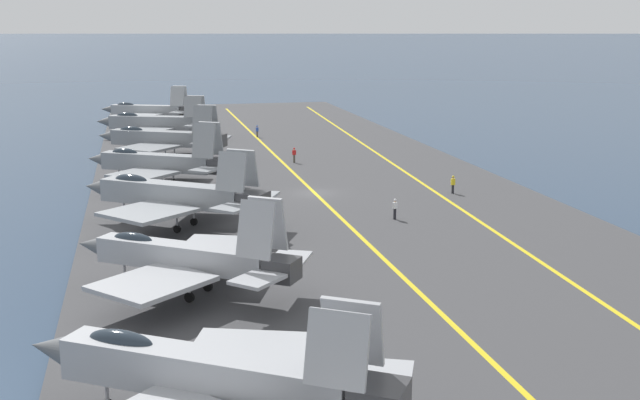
{
  "coord_description": "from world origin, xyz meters",
  "views": [
    {
      "loc": [
        -73.52,
        16.23,
        16.66
      ],
      "look_at": [
        -13.9,
        2.65,
        2.9
      ],
      "focal_mm": 45.0,
      "sensor_mm": 36.0,
      "label": 1
    }
  ],
  "objects_px": {
    "parked_jet_sixth": "(163,138)",
    "parked_jet_seventh": "(156,123)",
    "crew_blue_vest": "(257,131)",
    "parked_jet_eighth": "(149,110)",
    "parked_jet_fifth": "(160,162)",
    "parked_jet_fourth": "(175,195)",
    "crew_yellow_vest": "(453,184)",
    "parked_jet_second": "(211,375)",
    "parked_jet_third": "(188,257)",
    "crew_white_vest": "(395,208)",
    "crew_red_vest": "(294,154)"
  },
  "relations": [
    {
      "from": "parked_jet_seventh",
      "to": "crew_red_vest",
      "type": "relative_size",
      "value": 9.4
    },
    {
      "from": "parked_jet_eighth",
      "to": "crew_red_vest",
      "type": "height_order",
      "value": "parked_jet_eighth"
    },
    {
      "from": "parked_jet_fourth",
      "to": "crew_yellow_vest",
      "type": "distance_m",
      "value": 27.62
    },
    {
      "from": "parked_jet_third",
      "to": "parked_jet_seventh",
      "type": "bearing_deg",
      "value": 0.14
    },
    {
      "from": "parked_jet_third",
      "to": "parked_jet_fourth",
      "type": "bearing_deg",
      "value": -0.14
    },
    {
      "from": "parked_jet_eighth",
      "to": "crew_yellow_vest",
      "type": "distance_m",
      "value": 65.16
    },
    {
      "from": "parked_jet_fourth",
      "to": "crew_blue_vest",
      "type": "distance_m",
      "value": 50.99
    },
    {
      "from": "parked_jet_third",
      "to": "parked_jet_seventh",
      "type": "relative_size",
      "value": 0.87
    },
    {
      "from": "parked_jet_fifth",
      "to": "parked_jet_seventh",
      "type": "height_order",
      "value": "parked_jet_fifth"
    },
    {
      "from": "crew_red_vest",
      "to": "crew_white_vest",
      "type": "distance_m",
      "value": 28.72
    },
    {
      "from": "parked_jet_second",
      "to": "crew_blue_vest",
      "type": "bearing_deg",
      "value": -9.69
    },
    {
      "from": "parked_jet_second",
      "to": "crew_white_vest",
      "type": "xyz_separation_m",
      "value": [
        32.25,
        -18.2,
        -1.56
      ]
    },
    {
      "from": "parked_jet_eighth",
      "to": "crew_yellow_vest",
      "type": "xyz_separation_m",
      "value": [
        -59.13,
        -27.36,
        -1.38
      ]
    },
    {
      "from": "parked_jet_fourth",
      "to": "parked_jet_eighth",
      "type": "bearing_deg",
      "value": 0.69
    },
    {
      "from": "crew_blue_vest",
      "to": "crew_white_vest",
      "type": "relative_size",
      "value": 0.96
    },
    {
      "from": "parked_jet_third",
      "to": "parked_jet_second",
      "type": "bearing_deg",
      "value": 179.29
    },
    {
      "from": "parked_jet_third",
      "to": "parked_jet_eighth",
      "type": "bearing_deg",
      "value": 0.52
    },
    {
      "from": "crew_blue_vest",
      "to": "crew_white_vest",
      "type": "distance_m",
      "value": 50.37
    },
    {
      "from": "crew_blue_vest",
      "to": "parked_jet_eighth",
      "type": "bearing_deg",
      "value": 39.99
    },
    {
      "from": "parked_jet_second",
      "to": "crew_yellow_vest",
      "type": "xyz_separation_m",
      "value": [
        40.77,
        -26.81,
        -1.57
      ]
    },
    {
      "from": "parked_jet_fifth",
      "to": "parked_jet_sixth",
      "type": "xyz_separation_m",
      "value": [
        16.35,
        -0.83,
        0.06
      ]
    },
    {
      "from": "parked_jet_fourth",
      "to": "parked_jet_sixth",
      "type": "height_order",
      "value": "parked_jet_sixth"
    },
    {
      "from": "parked_jet_second",
      "to": "parked_jet_eighth",
      "type": "bearing_deg",
      "value": 0.31
    },
    {
      "from": "parked_jet_fourth",
      "to": "parked_jet_sixth",
      "type": "xyz_separation_m",
      "value": [
        32.96,
        -0.2,
        -0.17
      ]
    },
    {
      "from": "parked_jet_second",
      "to": "parked_jet_seventh",
      "type": "distance_m",
      "value": 83.07
    },
    {
      "from": "parked_jet_fifth",
      "to": "parked_jet_eighth",
      "type": "height_order",
      "value": "parked_jet_fifth"
    },
    {
      "from": "parked_jet_third",
      "to": "parked_jet_fifth",
      "type": "xyz_separation_m",
      "value": [
        33.07,
        0.59,
        0.11
      ]
    },
    {
      "from": "parked_jet_second",
      "to": "crew_yellow_vest",
      "type": "bearing_deg",
      "value": -33.33
    },
    {
      "from": "parked_jet_third",
      "to": "parked_jet_seventh",
      "type": "height_order",
      "value": "parked_jet_third"
    },
    {
      "from": "parked_jet_seventh",
      "to": "crew_yellow_vest",
      "type": "xyz_separation_m",
      "value": [
        -42.3,
        -26.76,
        -1.43
      ]
    },
    {
      "from": "parked_jet_second",
      "to": "crew_yellow_vest",
      "type": "distance_m",
      "value": 48.82
    },
    {
      "from": "parked_jet_third",
      "to": "crew_yellow_vest",
      "type": "distance_m",
      "value": 35.73
    },
    {
      "from": "parked_jet_third",
      "to": "crew_white_vest",
      "type": "xyz_separation_m",
      "value": [
        15.3,
        -17.99,
        -1.41
      ]
    },
    {
      "from": "parked_jet_seventh",
      "to": "crew_white_vest",
      "type": "relative_size",
      "value": 9.5
    },
    {
      "from": "parked_jet_third",
      "to": "crew_yellow_vest",
      "type": "bearing_deg",
      "value": -48.16
    },
    {
      "from": "parked_jet_eighth",
      "to": "crew_blue_vest",
      "type": "height_order",
      "value": "parked_jet_eighth"
    },
    {
      "from": "parked_jet_sixth",
      "to": "crew_white_vest",
      "type": "xyz_separation_m",
      "value": [
        -34.12,
        -17.75,
        -1.58
      ]
    },
    {
      "from": "parked_jet_fourth",
      "to": "parked_jet_seventh",
      "type": "relative_size",
      "value": 0.95
    },
    {
      "from": "parked_jet_sixth",
      "to": "parked_jet_third",
      "type": "bearing_deg",
      "value": 179.72
    },
    {
      "from": "parked_jet_third",
      "to": "parked_jet_fifth",
      "type": "bearing_deg",
      "value": 1.02
    },
    {
      "from": "parked_jet_fifth",
      "to": "parked_jet_seventh",
      "type": "relative_size",
      "value": 0.92
    },
    {
      "from": "parked_jet_sixth",
      "to": "crew_blue_vest",
      "type": "bearing_deg",
      "value": -40.28
    },
    {
      "from": "parked_jet_sixth",
      "to": "parked_jet_seventh",
      "type": "distance_m",
      "value": 16.7
    },
    {
      "from": "crew_blue_vest",
      "to": "parked_jet_fourth",
      "type": "bearing_deg",
      "value": 164.25
    },
    {
      "from": "parked_jet_eighth",
      "to": "parked_jet_fourth",
      "type": "bearing_deg",
      "value": -179.31
    },
    {
      "from": "parked_jet_seventh",
      "to": "parked_jet_third",
      "type": "bearing_deg",
      "value": -179.86
    },
    {
      "from": "parked_jet_eighth",
      "to": "crew_white_vest",
      "type": "relative_size",
      "value": 8.68
    },
    {
      "from": "parked_jet_third",
      "to": "crew_yellow_vest",
      "type": "xyz_separation_m",
      "value": [
        23.82,
        -26.6,
        -1.42
      ]
    },
    {
      "from": "parked_jet_sixth",
      "to": "crew_white_vest",
      "type": "relative_size",
      "value": 9.17
    },
    {
      "from": "crew_red_vest",
      "to": "crew_white_vest",
      "type": "relative_size",
      "value": 1.01
    }
  ]
}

